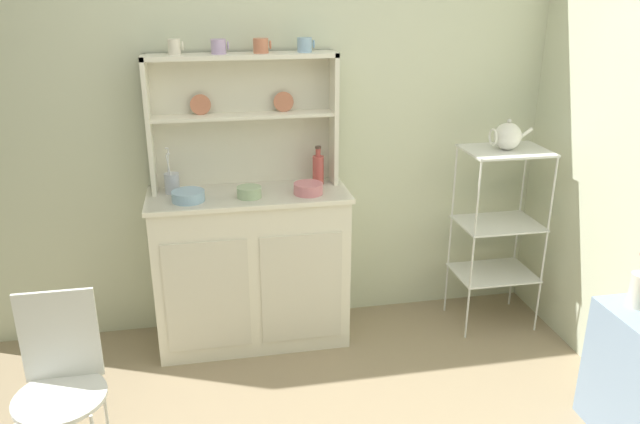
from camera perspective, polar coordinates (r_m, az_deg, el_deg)
The scene contains 16 objects.
wall_back at distance 3.57m, azimuth -4.10°, elevation 8.46°, with size 3.84×0.05×2.50m, color beige.
hutch_cabinet at distance 3.56m, azimuth -6.32°, elevation -4.99°, with size 1.09×0.45×0.91m.
hutch_shelf_unit at distance 3.45m, azimuth -7.11°, elevation 9.28°, with size 1.02×0.18×0.73m.
bakers_rack at distance 3.79m, azimuth 16.13°, elevation -0.35°, with size 0.47×0.35×1.10m.
wire_chair at distance 2.76m, azimuth -22.75°, elevation -13.63°, with size 0.36×0.36×0.85m.
cup_cream_0 at distance 3.35m, azimuth -13.21°, elevation 14.56°, with size 0.08×0.06×0.08m.
cup_lilac_1 at distance 3.35m, azimuth -9.28°, elevation 14.78°, with size 0.09×0.08×0.08m.
cup_terracotta_2 at distance 3.37m, azimuth -5.43°, elevation 14.97°, with size 0.09×0.08×0.08m.
cup_sky_3 at distance 3.40m, azimuth -1.40°, elevation 15.10°, with size 0.09×0.08×0.08m.
bowl_mixing_large at distance 3.32m, azimuth -12.01°, elevation 1.45°, with size 0.17×0.17×0.05m, color #8EB2D1.
bowl_floral_medium at distance 3.32m, azimuth -6.52°, elevation 1.83°, with size 0.13×0.13×0.06m, color #9EB78E.
bowl_cream_small at distance 3.36m, azimuth -1.09°, elevation 2.18°, with size 0.16×0.16×0.06m, color #D17A84.
jam_bottle at distance 3.50m, azimuth -0.17°, elevation 4.00°, with size 0.06×0.06×0.22m.
utensil_jar at distance 3.45m, azimuth -13.45°, elevation 2.64°, with size 0.08×0.08×0.25m.
porcelain_teapot at distance 3.65m, azimuth 16.84°, elevation 6.68°, with size 0.24×0.15×0.18m.
flower_vase at distance 3.10m, azimuth 27.30°, elevation -6.13°, with size 0.08×0.08×0.30m.
Camera 1 is at (-0.41, -1.85, 1.99)m, focal length 34.84 mm.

